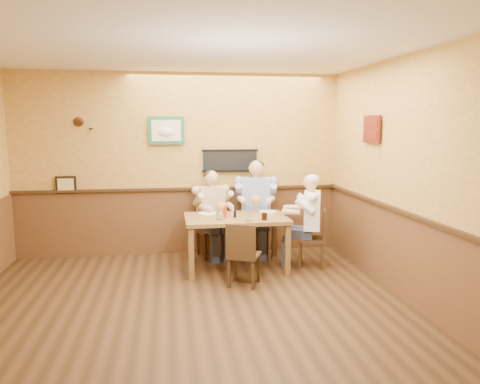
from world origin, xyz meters
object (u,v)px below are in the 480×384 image
object	(u,v)px
water_glass_mid	(249,217)
hot_sauce_bottle	(225,211)
chair_near_side	(244,254)
chair_right_end	(311,238)
water_glass_left	(219,215)
salt_shaker	(233,213)
pepper_shaker	(235,214)
chair_back_right	(256,225)
diner_white_elder	(312,225)
cola_tumbler	(264,216)
dining_table	(236,223)
diner_tan_shirt	(211,218)
diner_blue_polo	(256,212)
chair_back_left	(211,230)

from	to	relation	value
water_glass_mid	hot_sauce_bottle	size ratio (longest dim) A/B	0.63
chair_near_side	water_glass_mid	xyz separation A→B (m)	(0.12, 0.35, 0.40)
chair_right_end	water_glass_left	size ratio (longest dim) A/B	6.97
salt_shaker	pepper_shaker	xyz separation A→B (m)	(0.02, -0.09, -0.00)
chair_back_right	diner_white_elder	bearing A→B (deg)	-38.08
chair_right_end	salt_shaker	world-z (taller)	salt_shaker
cola_tumbler	dining_table	bearing A→B (deg)	139.68
diner_white_elder	water_glass_left	world-z (taller)	diner_white_elder
chair_right_end	chair_near_side	distance (m)	1.26
diner_white_elder	dining_table	bearing A→B (deg)	-72.62
diner_tan_shirt	pepper_shaker	size ratio (longest dim) A/B	12.73
chair_near_side	diner_blue_polo	xyz separation A→B (m)	(0.42, 1.41, 0.25)
chair_right_end	diner_tan_shirt	world-z (taller)	diner_tan_shirt
chair_near_side	water_glass_left	size ratio (longest dim) A/B	6.84
diner_tan_shirt	water_glass_mid	size ratio (longest dim) A/B	10.46
water_glass_left	salt_shaker	distance (m)	0.29
salt_shaker	chair_back_left	bearing A→B (deg)	110.06
cola_tumbler	salt_shaker	world-z (taller)	same
chair_back_right	water_glass_left	xyz separation A→B (m)	(-0.67, -0.91, 0.35)
chair_back_left	water_glass_left	world-z (taller)	water_glass_left
dining_table	diner_tan_shirt	distance (m)	0.76
salt_shaker	chair_back_right	bearing A→B (deg)	56.78
dining_table	chair_near_side	xyz separation A→B (m)	(0.01, -0.66, -0.25)
dining_table	diner_white_elder	size ratio (longest dim) A/B	1.18
cola_tumbler	chair_near_side	bearing A→B (deg)	-132.01
diner_blue_polo	diner_white_elder	world-z (taller)	diner_blue_polo
dining_table	diner_white_elder	xyz separation A→B (m)	(1.09, -0.01, -0.07)
diner_tan_shirt	hot_sauce_bottle	distance (m)	0.79
chair_near_side	chair_right_end	bearing A→B (deg)	-125.56
water_glass_left	cola_tumbler	bearing A→B (deg)	-12.19
chair_near_side	water_glass_left	xyz separation A→B (m)	(-0.26, 0.50, 0.40)
dining_table	salt_shaker	bearing A→B (deg)	135.08
dining_table	chair_back_right	distance (m)	0.89
hot_sauce_bottle	dining_table	bearing A→B (deg)	13.36
salt_shaker	chair_near_side	bearing A→B (deg)	-86.09
chair_near_side	salt_shaker	size ratio (longest dim) A/B	8.13
water_glass_left	chair_near_side	bearing A→B (deg)	-62.73
chair_right_end	diner_blue_polo	size ratio (longest dim) A/B	0.63
diner_tan_shirt	water_glass_mid	distance (m)	1.12
chair_back_left	water_glass_mid	size ratio (longest dim) A/B	7.32
chair_right_end	hot_sauce_bottle	xyz separation A→B (m)	(-1.24, -0.02, 0.43)
water_glass_left	pepper_shaker	distance (m)	0.25
chair_near_side	pepper_shaker	bearing A→B (deg)	-63.71
pepper_shaker	chair_back_right	bearing A→B (deg)	60.90
chair_back_right	salt_shaker	size ratio (longest dim) A/B	9.26
diner_blue_polo	water_glass_mid	distance (m)	1.12
chair_back_left	chair_back_right	world-z (taller)	chair_back_right
chair_back_right	cola_tumbler	world-z (taller)	chair_back_right
chair_back_right	pepper_shaker	bearing A→B (deg)	-108.08
water_glass_mid	pepper_shaker	bearing A→B (deg)	119.43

